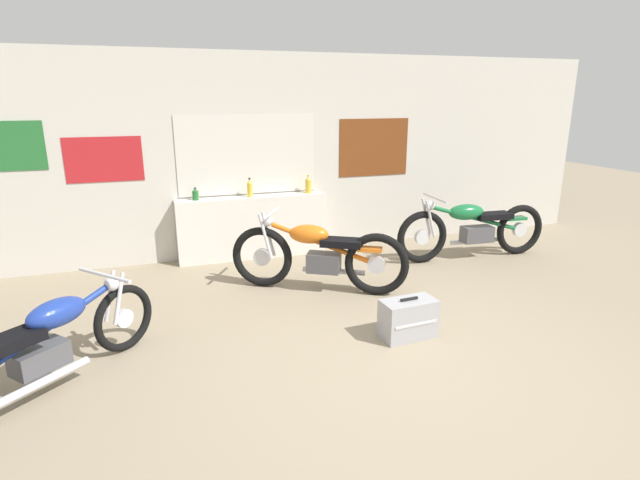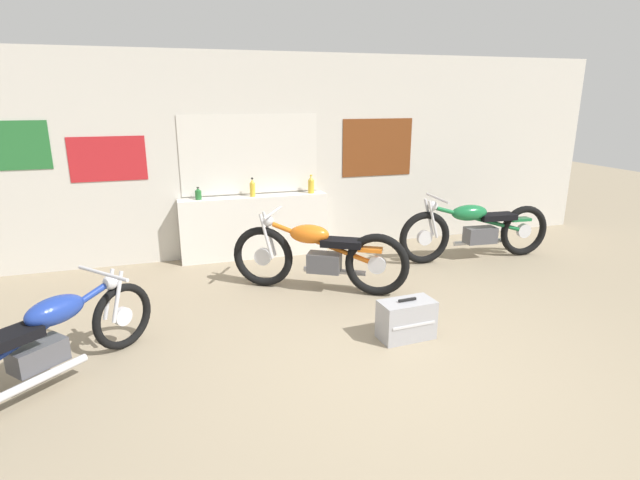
% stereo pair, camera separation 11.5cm
% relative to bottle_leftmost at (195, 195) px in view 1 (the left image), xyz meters
% --- Properties ---
extents(ground_plane, '(24.00, 24.00, 0.00)m').
position_rel_bottle_leftmost_xyz_m(ground_plane, '(1.35, -3.41, -0.95)').
color(ground_plane, gray).
extents(wall_back, '(10.00, 0.07, 2.80)m').
position_rel_bottle_leftmost_xyz_m(wall_back, '(1.33, 0.18, 0.45)').
color(wall_back, beige).
rests_on(wall_back, ground_plane).
extents(sill_counter, '(2.07, 0.28, 0.88)m').
position_rel_bottle_leftmost_xyz_m(sill_counter, '(0.75, -0.00, -0.51)').
color(sill_counter, silver).
rests_on(sill_counter, ground_plane).
extents(bottle_leftmost, '(0.08, 0.08, 0.17)m').
position_rel_bottle_leftmost_xyz_m(bottle_leftmost, '(0.00, 0.00, 0.00)').
color(bottle_leftmost, '#23662D').
rests_on(bottle_leftmost, sill_counter).
extents(bottle_left_center, '(0.07, 0.07, 0.26)m').
position_rel_bottle_leftmost_xyz_m(bottle_left_center, '(0.73, -0.01, 0.04)').
color(bottle_left_center, gold).
rests_on(bottle_left_center, sill_counter).
extents(bottle_center, '(0.09, 0.09, 0.26)m').
position_rel_bottle_leftmost_xyz_m(bottle_center, '(1.58, -0.01, 0.04)').
color(bottle_center, gold).
rests_on(bottle_center, sill_counter).
extents(motorcycle_blue, '(1.58, 1.39, 0.78)m').
position_rel_bottle_leftmost_xyz_m(motorcycle_blue, '(-1.42, -2.78, -0.56)').
color(motorcycle_blue, black).
rests_on(motorcycle_blue, ground_plane).
extents(motorcycle_green, '(2.27, 0.64, 0.92)m').
position_rel_bottle_leftmost_xyz_m(motorcycle_green, '(3.67, -1.05, -0.52)').
color(motorcycle_green, black).
rests_on(motorcycle_green, ground_plane).
extents(motorcycle_orange, '(1.87, 1.14, 0.93)m').
position_rel_bottle_leftmost_xyz_m(motorcycle_orange, '(1.22, -1.52, -0.51)').
color(motorcycle_orange, black).
rests_on(motorcycle_orange, ground_plane).
extents(hard_case_silver, '(0.54, 0.31, 0.40)m').
position_rel_bottle_leftmost_xyz_m(hard_case_silver, '(1.65, -2.92, -0.76)').
color(hard_case_silver, '#9E9EA3').
rests_on(hard_case_silver, ground_plane).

